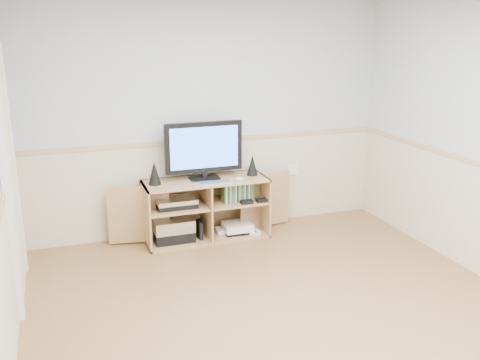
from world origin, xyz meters
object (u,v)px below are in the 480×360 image
Objects in this scene: monitor at (204,149)px; keyboard at (216,182)px; game_consoles at (236,228)px; media_cabinet at (205,207)px.

monitor is 2.57× the size of keyboard.
keyboard is 0.66m from game_consoles.
monitor is 0.97m from game_consoles.
game_consoles is at bearing -10.18° from monitor.
media_cabinet is 6.34× the size of keyboard.
keyboard is (0.07, -0.19, -0.32)m from monitor.
keyboard reaches higher than game_consoles.
game_consoles is (0.34, -0.07, -0.26)m from media_cabinet.
keyboard is at bearing -154.65° from game_consoles.
media_cabinet is 4.56× the size of game_consoles.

